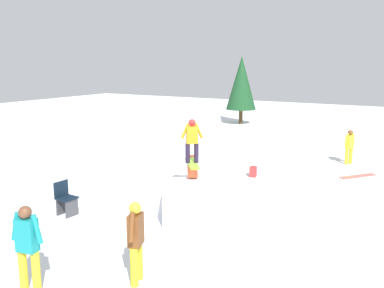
{
  "coord_description": "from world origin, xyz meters",
  "views": [
    {
      "loc": [
        -10.67,
        -6.25,
        3.93
      ],
      "look_at": [
        0.0,
        0.0,
        1.53
      ],
      "focal_mm": 40.0,
      "sensor_mm": 36.0,
      "label": 1
    }
  ],
  "objects_px": {
    "rail_feature": "(192,169)",
    "bystander_teal": "(27,244)",
    "bystander_yellow": "(350,145)",
    "backpack_on_snow": "(253,172)",
    "bystander_brown": "(136,238)",
    "loose_snowboard_coral": "(358,176)",
    "loose_snowboard_white": "(141,157)",
    "main_rider_on_rail": "(192,142)",
    "pine_tree_far": "(241,83)",
    "folding_chair": "(65,199)"
  },
  "relations": [
    {
      "from": "rail_feature",
      "to": "folding_chair",
      "type": "relative_size",
      "value": 2.6
    },
    {
      "from": "rail_feature",
      "to": "loose_snowboard_coral",
      "type": "xyz_separation_m",
      "value": [
        4.6,
        -3.98,
        -0.77
      ]
    },
    {
      "from": "main_rider_on_rail",
      "to": "pine_tree_far",
      "type": "height_order",
      "value": "pine_tree_far"
    },
    {
      "from": "bystander_brown",
      "to": "loose_snowboard_white",
      "type": "relative_size",
      "value": 1.0
    },
    {
      "from": "bystander_teal",
      "to": "bystander_brown",
      "type": "bearing_deg",
      "value": -151.55
    },
    {
      "from": "main_rider_on_rail",
      "to": "folding_chair",
      "type": "bearing_deg",
      "value": 110.96
    },
    {
      "from": "backpack_on_snow",
      "to": "pine_tree_far",
      "type": "bearing_deg",
      "value": 11.57
    },
    {
      "from": "loose_snowboard_white",
      "to": "bystander_brown",
      "type": "bearing_deg",
      "value": -83.72
    },
    {
      "from": "bystander_teal",
      "to": "loose_snowboard_coral",
      "type": "relative_size",
      "value": 1.06
    },
    {
      "from": "loose_snowboard_coral",
      "to": "bystander_brown",
      "type": "bearing_deg",
      "value": -155.45
    },
    {
      "from": "bystander_teal",
      "to": "main_rider_on_rail",
      "type": "bearing_deg",
      "value": -97.94
    },
    {
      "from": "main_rider_on_rail",
      "to": "backpack_on_snow",
      "type": "relative_size",
      "value": 3.94
    },
    {
      "from": "bystander_yellow",
      "to": "loose_snowboard_white",
      "type": "relative_size",
      "value": 0.88
    },
    {
      "from": "main_rider_on_rail",
      "to": "bystander_yellow",
      "type": "bearing_deg",
      "value": -65.56
    },
    {
      "from": "bystander_brown",
      "to": "loose_snowboard_white",
      "type": "xyz_separation_m",
      "value": [
        8.28,
        6.18,
        -0.84
      ]
    },
    {
      "from": "backpack_on_snow",
      "to": "loose_snowboard_white",
      "type": "bearing_deg",
      "value": 70.36
    },
    {
      "from": "bystander_yellow",
      "to": "folding_chair",
      "type": "distance_m",
      "value": 10.92
    },
    {
      "from": "pine_tree_far",
      "to": "rail_feature",
      "type": "bearing_deg",
      "value": -161.58
    },
    {
      "from": "bystander_teal",
      "to": "folding_chair",
      "type": "bearing_deg",
      "value": -63.98
    },
    {
      "from": "bystander_yellow",
      "to": "pine_tree_far",
      "type": "bearing_deg",
      "value": 72.96
    },
    {
      "from": "rail_feature",
      "to": "bystander_yellow",
      "type": "relative_size",
      "value": 1.72
    },
    {
      "from": "rail_feature",
      "to": "bystander_teal",
      "type": "bearing_deg",
      "value": 152.29
    },
    {
      "from": "bystander_brown",
      "to": "bystander_yellow",
      "type": "xyz_separation_m",
      "value": [
        11.4,
        -1.53,
        -0.1
      ]
    },
    {
      "from": "loose_snowboard_coral",
      "to": "folding_chair",
      "type": "relative_size",
      "value": 1.66
    },
    {
      "from": "backpack_on_snow",
      "to": "bystander_yellow",
      "type": "bearing_deg",
      "value": -49.03
    },
    {
      "from": "bystander_teal",
      "to": "pine_tree_far",
      "type": "bearing_deg",
      "value": -87.48
    },
    {
      "from": "rail_feature",
      "to": "bystander_yellow",
      "type": "bearing_deg",
      "value": -58.88
    },
    {
      "from": "loose_snowboard_white",
      "to": "bystander_yellow",
      "type": "bearing_deg",
      "value": -8.41
    },
    {
      "from": "bystander_teal",
      "to": "folding_chair",
      "type": "relative_size",
      "value": 1.76
    },
    {
      "from": "bystander_teal",
      "to": "pine_tree_far",
      "type": "relative_size",
      "value": 0.36
    },
    {
      "from": "bystander_brown",
      "to": "folding_chair",
      "type": "distance_m",
      "value": 4.17
    },
    {
      "from": "main_rider_on_rail",
      "to": "backpack_on_snow",
      "type": "height_order",
      "value": "main_rider_on_rail"
    },
    {
      "from": "folding_chair",
      "to": "bystander_teal",
      "type": "bearing_deg",
      "value": -138.71
    },
    {
      "from": "main_rider_on_rail",
      "to": "pine_tree_far",
      "type": "relative_size",
      "value": 0.32
    },
    {
      "from": "main_rider_on_rail",
      "to": "rail_feature",
      "type": "bearing_deg",
      "value": 0.0
    },
    {
      "from": "loose_snowboard_coral",
      "to": "folding_chair",
      "type": "height_order",
      "value": "folding_chair"
    },
    {
      "from": "bystander_teal",
      "to": "loose_snowboard_coral",
      "type": "height_order",
      "value": "bystander_teal"
    },
    {
      "from": "folding_chair",
      "to": "pine_tree_far",
      "type": "distance_m",
      "value": 17.74
    },
    {
      "from": "loose_snowboard_coral",
      "to": "backpack_on_snow",
      "type": "height_order",
      "value": "backpack_on_snow"
    },
    {
      "from": "loose_snowboard_white",
      "to": "main_rider_on_rail",
      "type": "bearing_deg",
      "value": -66.98
    },
    {
      "from": "folding_chair",
      "to": "backpack_on_snow",
      "type": "distance_m",
      "value": 6.58
    },
    {
      "from": "bystander_yellow",
      "to": "loose_snowboard_white",
      "type": "height_order",
      "value": "bystander_yellow"
    },
    {
      "from": "bystander_brown",
      "to": "bystander_teal",
      "type": "distance_m",
      "value": 1.83
    },
    {
      "from": "folding_chair",
      "to": "pine_tree_far",
      "type": "height_order",
      "value": "pine_tree_far"
    },
    {
      "from": "pine_tree_far",
      "to": "bystander_teal",
      "type": "bearing_deg",
      "value": -165.91
    },
    {
      "from": "main_rider_on_rail",
      "to": "bystander_brown",
      "type": "xyz_separation_m",
      "value": [
        -5.03,
        -1.8,
        -0.73
      ]
    },
    {
      "from": "bystander_yellow",
      "to": "backpack_on_snow",
      "type": "xyz_separation_m",
      "value": [
        -3.6,
        2.49,
        -0.58
      ]
    },
    {
      "from": "bystander_teal",
      "to": "backpack_on_snow",
      "type": "distance_m",
      "value": 9.02
    },
    {
      "from": "rail_feature",
      "to": "bystander_brown",
      "type": "xyz_separation_m",
      "value": [
        -5.03,
        -1.8,
        0.07
      ]
    },
    {
      "from": "rail_feature",
      "to": "pine_tree_far",
      "type": "relative_size",
      "value": 0.54
    }
  ]
}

